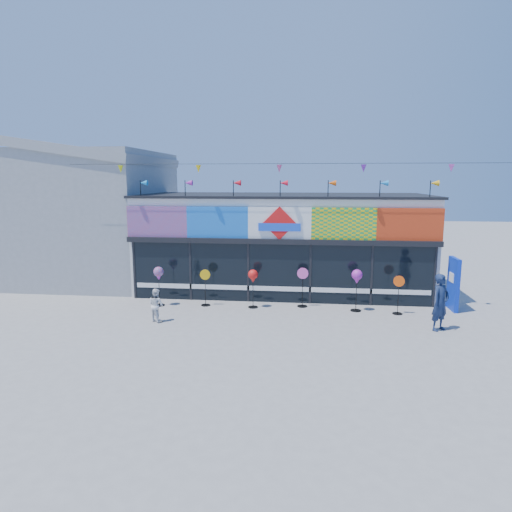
% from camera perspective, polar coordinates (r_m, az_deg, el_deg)
% --- Properties ---
extents(ground, '(80.00, 80.00, 0.00)m').
position_cam_1_polar(ground, '(14.65, 2.00, -9.32)').
color(ground, gray).
rests_on(ground, ground).
extents(kite_shop, '(16.00, 5.70, 5.31)m').
position_cam_1_polar(kite_shop, '(19.97, 3.39, 1.81)').
color(kite_shop, white).
rests_on(kite_shop, ground).
extents(neighbour_building, '(8.18, 7.20, 6.87)m').
position_cam_1_polar(neighbour_building, '(23.63, -21.53, 5.19)').
color(neighbour_building, '#96989B').
rests_on(neighbour_building, ground).
extents(blue_sign, '(0.19, 0.97, 1.94)m').
position_cam_1_polar(blue_sign, '(18.15, 23.44, -3.21)').
color(blue_sign, '#0C2EBA').
rests_on(blue_sign, ground).
extents(spinner_0, '(0.38, 0.38, 1.50)m').
position_cam_1_polar(spinner_0, '(17.54, -12.07, -2.29)').
color(spinner_0, black).
rests_on(spinner_0, ground).
extents(spinner_1, '(0.39, 0.35, 1.39)m').
position_cam_1_polar(spinner_1, '(17.36, -6.36, -3.82)').
color(spinner_1, black).
rests_on(spinner_1, ground).
extents(spinner_2, '(0.37, 0.37, 1.45)m').
position_cam_1_polar(spinner_2, '(16.90, -0.38, -2.67)').
color(spinner_2, black).
rests_on(spinner_2, ground).
extents(spinner_3, '(0.42, 0.38, 1.49)m').
position_cam_1_polar(spinner_3, '(17.18, 5.84, -3.78)').
color(spinner_3, black).
rests_on(spinner_3, ground).
extents(spinner_4, '(0.39, 0.39, 1.54)m').
position_cam_1_polar(spinner_4, '(16.84, 12.50, -2.68)').
color(spinner_4, black).
rests_on(spinner_4, ground).
extents(spinner_5, '(0.39, 0.35, 1.39)m').
position_cam_1_polar(spinner_5, '(16.95, 17.37, -4.54)').
color(spinner_5, black).
rests_on(spinner_5, ground).
extents(adult_man, '(0.79, 0.76, 1.82)m').
position_cam_1_polar(adult_man, '(15.58, 22.06, -5.40)').
color(adult_man, '#162346').
rests_on(adult_man, ground).
extents(child, '(0.63, 0.56, 1.13)m').
position_cam_1_polar(child, '(15.78, -12.38, -6.01)').
color(child, white).
rests_on(child, ground).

